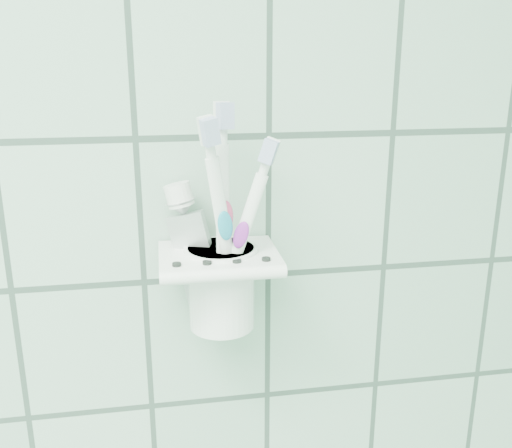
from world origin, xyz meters
TOP-DOWN VIEW (x-y plane):
  - holder_bracket at (0.63, 1.15)m, footprint 0.12×0.10m
  - cup at (0.63, 1.16)m, footprint 0.08×0.08m
  - toothbrush_pink at (0.65, 1.15)m, footprint 0.04×0.04m
  - toothbrush_blue at (0.63, 1.14)m, footprint 0.02×0.03m
  - toothbrush_orange at (0.62, 1.15)m, footprint 0.07×0.03m
  - toothpaste_tube at (0.62, 1.16)m, footprint 0.06×0.04m

SIDE VIEW (x-z plane):
  - cup at x=0.63m, z-range 1.22..1.31m
  - holder_bracket at x=0.63m, z-range 1.27..1.31m
  - toothpaste_tube at x=0.62m, z-range 1.23..1.38m
  - toothbrush_orange at x=0.62m, z-range 1.22..1.43m
  - toothbrush_pink at x=0.65m, z-range 1.22..1.44m
  - toothbrush_blue at x=0.63m, z-range 1.22..1.45m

